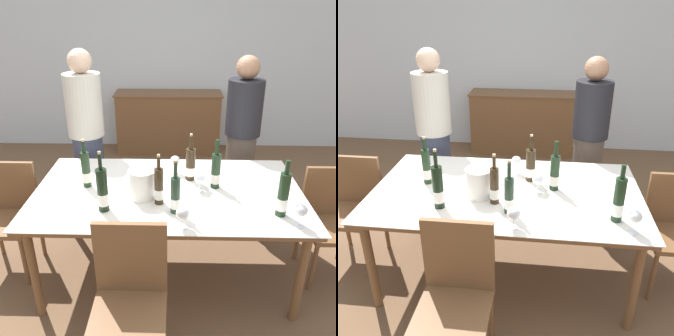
{
  "view_description": "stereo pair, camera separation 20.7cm",
  "coord_description": "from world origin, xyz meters",
  "views": [
    {
      "loc": [
        0.06,
        -2.31,
        2.02
      ],
      "look_at": [
        0.0,
        0.0,
        0.94
      ],
      "focal_mm": 38.0,
      "sensor_mm": 36.0,
      "label": 1
    },
    {
      "loc": [
        0.27,
        -2.29,
        2.02
      ],
      "look_at": [
        0.0,
        0.0,
        0.94
      ],
      "focal_mm": 38.0,
      "sensor_mm": 36.0,
      "label": 2
    }
  ],
  "objects": [
    {
      "name": "wine_bottle_0",
      "position": [
        -0.61,
        0.05,
        0.89
      ],
      "size": [
        0.06,
        0.06,
        0.37
      ],
      "color": "black",
      "rests_on": "dining_table"
    },
    {
      "name": "chair_left_end",
      "position": [
        -1.28,
        0.08,
        0.51
      ],
      "size": [
        0.42,
        0.42,
        0.88
      ],
      "color": "brown",
      "rests_on": "ground_plane"
    },
    {
      "name": "wine_bottle_3",
      "position": [
        0.74,
        -0.32,
        0.9
      ],
      "size": [
        0.07,
        0.07,
        0.39
      ],
      "color": "black",
      "rests_on": "dining_table"
    },
    {
      "name": "person_guest_left",
      "position": [
        0.68,
        0.89,
        0.8
      ],
      "size": [
        0.33,
        0.33,
        1.6
      ],
      "color": "#51473D",
      "rests_on": "ground_plane"
    },
    {
      "name": "wine_bottle_5",
      "position": [
        -0.42,
        -0.29,
        0.9
      ],
      "size": [
        0.07,
        0.07,
        0.42
      ],
      "color": "black",
      "rests_on": "dining_table"
    },
    {
      "name": "wine_glass_1",
      "position": [
        0.23,
        0.0,
        0.86
      ],
      "size": [
        0.08,
        0.08,
        0.14
      ],
      "color": "white",
      "rests_on": "dining_table"
    },
    {
      "name": "wine_bottle_4",
      "position": [
        0.35,
        0.06,
        0.89
      ],
      "size": [
        0.07,
        0.07,
        0.38
      ],
      "color": "black",
      "rests_on": "dining_table"
    },
    {
      "name": "wine_glass_2",
      "position": [
        0.82,
        -0.44,
        0.87
      ],
      "size": [
        0.08,
        0.08,
        0.15
      ],
      "color": "white",
      "rests_on": "dining_table"
    },
    {
      "name": "chair_near_front",
      "position": [
        -0.2,
        -0.79,
        0.52
      ],
      "size": [
        0.42,
        0.42,
        0.92
      ],
      "color": "brown",
      "rests_on": "ground_plane"
    },
    {
      "name": "chair_right_end",
      "position": [
        1.28,
        0.08,
        0.5
      ],
      "size": [
        0.42,
        0.42,
        0.87
      ],
      "color": "brown",
      "rests_on": "ground_plane"
    },
    {
      "name": "wine_glass_0",
      "position": [
        0.1,
        -0.47,
        0.86
      ],
      "size": [
        0.08,
        0.08,
        0.14
      ],
      "color": "white",
      "rests_on": "dining_table"
    },
    {
      "name": "ice_bucket",
      "position": [
        -0.18,
        -0.11,
        0.87
      ],
      "size": [
        0.19,
        0.19,
        0.21
      ],
      "color": "white",
      "rests_on": "dining_table"
    },
    {
      "name": "wine_glass_3",
      "position": [
        0.05,
        0.29,
        0.86
      ],
      "size": [
        0.08,
        0.08,
        0.15
      ],
      "color": "white",
      "rests_on": "dining_table"
    },
    {
      "name": "wine_bottle_2",
      "position": [
        -0.06,
        -0.19,
        0.88
      ],
      "size": [
        0.06,
        0.06,
        0.36
      ],
      "color": "#332314",
      "rests_on": "dining_table"
    },
    {
      "name": "ground_plane",
      "position": [
        0.0,
        0.0,
        0.0
      ],
      "size": [
        12.0,
        12.0,
        0.0
      ],
      "primitive_type": "plane",
      "color": "brown"
    },
    {
      "name": "dining_table",
      "position": [
        0.0,
        0.0,
        0.7
      ],
      "size": [
        1.97,
        1.13,
        0.76
      ],
      "color": "brown",
      "rests_on": "ground_plane"
    },
    {
      "name": "sideboard_cabinet",
      "position": [
        -0.07,
        2.62,
        0.44
      ],
      "size": [
        1.49,
        0.46,
        0.87
      ],
      "color": "brown",
      "rests_on": "ground_plane"
    },
    {
      "name": "wine_bottle_6",
      "position": [
        0.06,
        -0.3,
        0.88
      ],
      "size": [
        0.06,
        0.06,
        0.38
      ],
      "color": "#1E3323",
      "rests_on": "dining_table"
    },
    {
      "name": "person_host",
      "position": [
        -0.78,
        0.81,
        0.84
      ],
      "size": [
        0.33,
        0.33,
        1.67
      ],
      "color": "#383F56",
      "rests_on": "ground_plane"
    },
    {
      "name": "back_wall",
      "position": [
        0.0,
        2.91,
        1.4
      ],
      "size": [
        8.0,
        0.1,
        2.8
      ],
      "color": "silver",
      "rests_on": "ground_plane"
    },
    {
      "name": "wine_bottle_1",
      "position": [
        0.17,
        0.19,
        0.88
      ],
      "size": [
        0.08,
        0.08,
        0.38
      ],
      "color": "#332314",
      "rests_on": "dining_table"
    }
  ]
}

